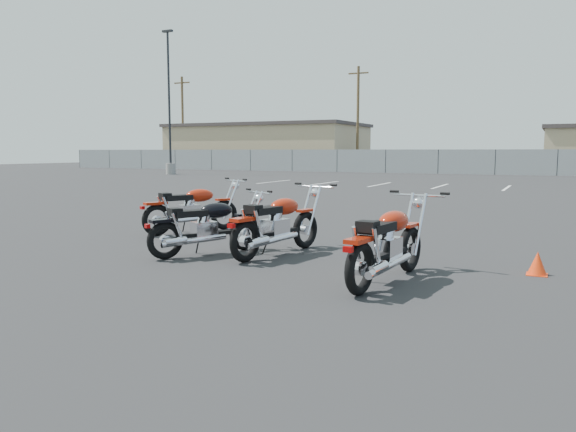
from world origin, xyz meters
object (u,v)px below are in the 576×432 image
at_px(motorcycle_front_red, 192,209).
at_px(motorcycle_rear_red, 388,244).
at_px(motorcycle_third_red, 277,224).
at_px(motorcycle_second_black, 207,226).

bearing_deg(motorcycle_front_red, motorcycle_rear_red, -27.96).
bearing_deg(motorcycle_third_red, motorcycle_front_red, 151.63).
xyz_separation_m(motorcycle_front_red, motorcycle_rear_red, (4.91, -2.61, 0.01)).
distance_m(motorcycle_second_black, motorcycle_rear_red, 3.28).
xyz_separation_m(motorcycle_third_red, motorcycle_rear_red, (2.16, -1.12, -0.00)).
bearing_deg(motorcycle_rear_red, motorcycle_third_red, 152.57).
height_order(motorcycle_third_red, motorcycle_rear_red, motorcycle_third_red).
bearing_deg(motorcycle_second_black, motorcycle_rear_red, -11.29).
bearing_deg(motorcycle_front_red, motorcycle_second_black, -49.22).
relative_size(motorcycle_second_black, motorcycle_third_red, 0.88).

